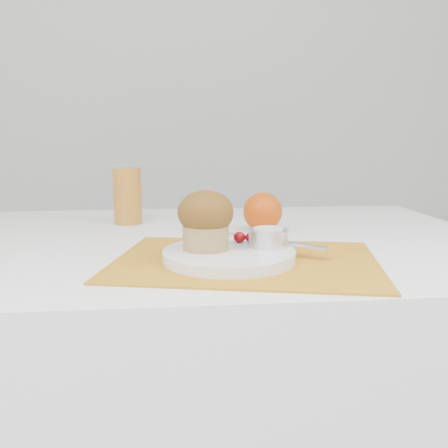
{
  "coord_description": "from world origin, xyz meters",
  "views": [
    {
      "loc": [
        -0.05,
        -0.93,
        0.96
      ],
      "look_at": [
        0.04,
        -0.07,
        0.8
      ],
      "focal_mm": 40.0,
      "sensor_mm": 36.0,
      "label": 1
    }
  ],
  "objects": [
    {
      "name": "ramekin",
      "position": [
        0.11,
        -0.13,
        0.79
      ],
      "size": [
        0.08,
        0.08,
        0.03
      ],
      "primitive_type": "cylinder",
      "rotation": [
        0.0,
        0.0,
        -0.15
      ],
      "color": "silver",
      "rests_on": "plate"
    },
    {
      "name": "plate",
      "position": [
        0.04,
        -0.15,
        0.76
      ],
      "size": [
        0.24,
        0.24,
        0.02
      ],
      "primitive_type": "cylinder",
      "rotation": [
        0.0,
        0.0,
        0.13
      ],
      "color": "silver",
      "rests_on": "placemat"
    },
    {
      "name": "orange",
      "position": [
        0.14,
        0.11,
        0.79
      ],
      "size": [
        0.08,
        0.08,
        0.08
      ],
      "primitive_type": "sphere",
      "color": "#C44606",
      "rests_on": "table"
    },
    {
      "name": "placemat",
      "position": [
        0.06,
        -0.15,
        0.75
      ],
      "size": [
        0.49,
        0.4,
        0.0
      ],
      "primitive_type": "cube",
      "rotation": [
        0.0,
        0.0,
        -0.22
      ],
      "color": "#BD7A1A",
      "rests_on": "table"
    },
    {
      "name": "juice_glass",
      "position": [
        -0.16,
        0.23,
        0.82
      ],
      "size": [
        0.08,
        0.08,
        0.13
      ],
      "primitive_type": "cylinder",
      "rotation": [
        0.0,
        0.0,
        -0.33
      ],
      "color": "#B67322",
      "rests_on": "table"
    },
    {
      "name": "cream",
      "position": [
        0.11,
        -0.13,
        0.8
      ],
      "size": [
        0.06,
        0.06,
        0.01
      ],
      "primitive_type": "cylinder",
      "rotation": [
        0.0,
        0.0,
        -0.26
      ],
      "color": "beige",
      "rests_on": "ramekin"
    },
    {
      "name": "raspberry_far",
      "position": [
        0.08,
        -0.1,
        0.78
      ],
      "size": [
        0.02,
        0.02,
        0.02
      ],
      "primitive_type": "ellipsoid",
      "color": "#60020A",
      "rests_on": "plate"
    },
    {
      "name": "muffin",
      "position": [
        -0.0,
        -0.14,
        0.82
      ],
      "size": [
        0.09,
        0.09,
        0.1
      ],
      "color": "tan",
      "rests_on": "plate"
    },
    {
      "name": "butter_knife",
      "position": [
        0.12,
        -0.1,
        0.77
      ],
      "size": [
        0.16,
        0.15,
        0.0
      ],
      "primitive_type": "cube",
      "rotation": [
        0.0,
        0.0,
        -0.73
      ],
      "color": "silver",
      "rests_on": "plate"
    },
    {
      "name": "raspberry_near",
      "position": [
        0.06,
        -0.09,
        0.78
      ],
      "size": [
        0.02,
        0.02,
        0.02
      ],
      "primitive_type": "ellipsoid",
      "color": "#5C0205",
      "rests_on": "plate"
    },
    {
      "name": "table",
      "position": [
        0.0,
        0.05,
        0.38
      ],
      "size": [
        1.2,
        0.8,
        0.75
      ],
      "primitive_type": "cube",
      "color": "white",
      "rests_on": "ground"
    }
  ]
}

